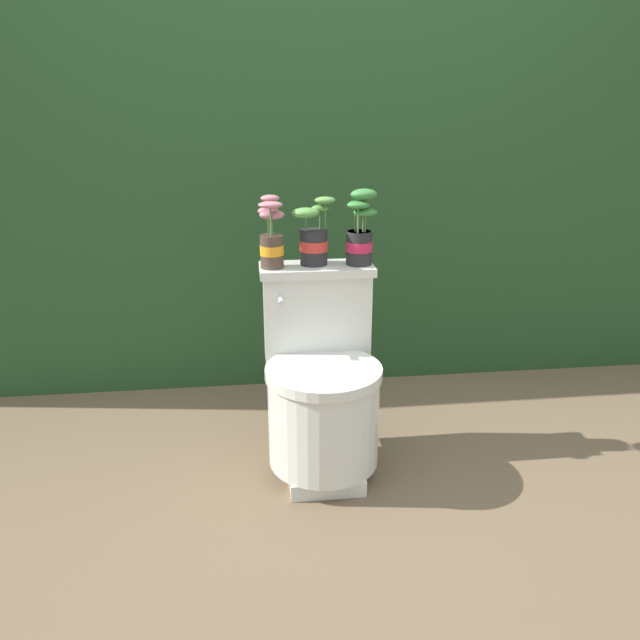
{
  "coord_description": "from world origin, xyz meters",
  "views": [
    {
      "loc": [
        -0.31,
        -1.97,
        1.29
      ],
      "look_at": [
        -0.06,
        0.08,
        0.56
      ],
      "focal_mm": 35.0,
      "sensor_mm": 36.0,
      "label": 1
    }
  ],
  "objects_px": {
    "potted_plant_middle": "(360,235)",
    "potted_plant_left": "(271,238)",
    "toilet": "(322,390)",
    "potted_plant_midleft": "(314,239)"
  },
  "relations": [
    {
      "from": "potted_plant_left",
      "to": "potted_plant_midleft",
      "type": "distance_m",
      "value": 0.15
    },
    {
      "from": "potted_plant_left",
      "to": "potted_plant_middle",
      "type": "relative_size",
      "value": 0.93
    },
    {
      "from": "potted_plant_left",
      "to": "potted_plant_middle",
      "type": "xyz_separation_m",
      "value": [
        0.31,
        0.0,
        0.0
      ]
    },
    {
      "from": "toilet",
      "to": "potted_plant_midleft",
      "type": "height_order",
      "value": "potted_plant_midleft"
    },
    {
      "from": "toilet",
      "to": "potted_plant_midleft",
      "type": "distance_m",
      "value": 0.54
    },
    {
      "from": "potted_plant_left",
      "to": "potted_plant_midleft",
      "type": "relative_size",
      "value": 1.05
    },
    {
      "from": "potted_plant_middle",
      "to": "potted_plant_left",
      "type": "bearing_deg",
      "value": -179.44
    },
    {
      "from": "potted_plant_left",
      "to": "toilet",
      "type": "bearing_deg",
      "value": -42.39
    },
    {
      "from": "toilet",
      "to": "potted_plant_middle",
      "type": "bearing_deg",
      "value": 43.83
    },
    {
      "from": "potted_plant_midleft",
      "to": "potted_plant_middle",
      "type": "height_order",
      "value": "potted_plant_middle"
    }
  ]
}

